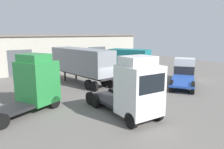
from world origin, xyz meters
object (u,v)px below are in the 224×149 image
Objects in this scene: flatbed_truck_white at (184,71)px; container_trailer_orange at (82,62)px; box_truck_grey at (125,60)px; tractor_unit_white at (135,90)px; tractor_unit_green at (33,84)px; traffic_cone at (126,88)px.

container_trailer_orange is at bearing 114.28° from flatbed_truck_white.
box_truck_grey is (-2.62, 8.53, 0.69)m from flatbed_truck_white.
flatbed_truck_white is at bearing 115.28° from tractor_unit_white.
flatbed_truck_white is (12.34, 5.84, -0.76)m from tractor_unit_white.
tractor_unit_green is (-17.68, -0.13, 0.72)m from flatbed_truck_white.
flatbed_truck_white is at bearing -26.36° from tractor_unit_green.
tractor_unit_white is 0.83× the size of flatbed_truck_white.
flatbed_truck_white is 1.02× the size of box_truck_grey.
flatbed_truck_white is at bearing -127.75° from container_trailer_orange.
tractor_unit_green is at bearing -136.98° from tractor_unit_white.
container_trailer_orange is at bearing 81.71° from box_truck_grey.
box_truck_grey reaches higher than traffic_cone.
container_trailer_orange reaches higher than traffic_cone.
container_trailer_orange is 8.59m from box_truck_grey.
tractor_unit_white is at bearing 168.10° from flatbed_truck_white.
tractor_unit_green is (-6.92, -5.97, -0.56)m from container_trailer_orange.
tractor_unit_white reaches higher than box_truck_grey.
tractor_unit_white is at bearing -122.73° from traffic_cone.
traffic_cone is (2.47, -5.37, -2.34)m from container_trailer_orange.
tractor_unit_green is at bearing 143.19° from flatbed_truck_white.
container_trailer_orange is 1.38× the size of tractor_unit_green.
container_trailer_orange reaches higher than flatbed_truck_white.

